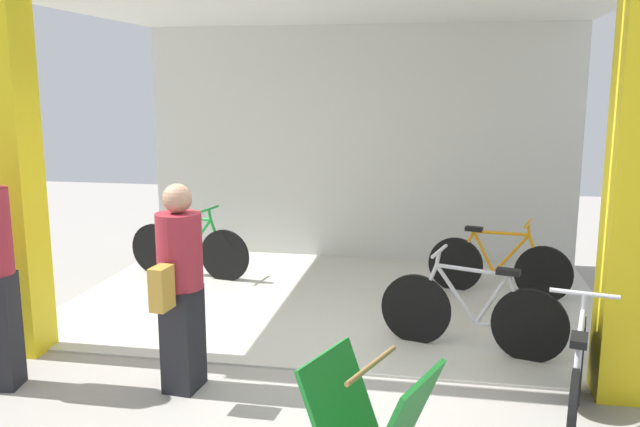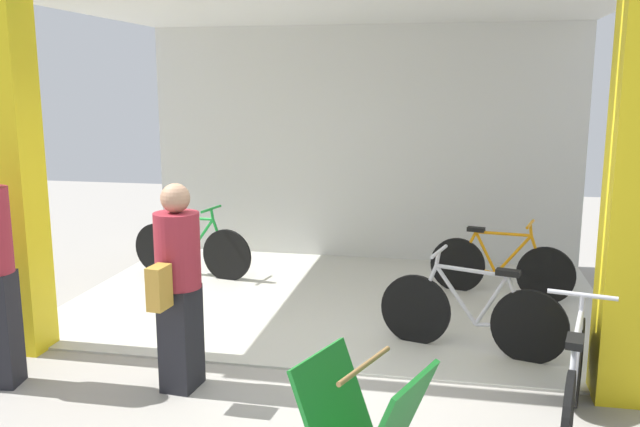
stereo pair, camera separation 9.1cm
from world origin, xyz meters
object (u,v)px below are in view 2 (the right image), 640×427
bicycle_parked_0 (574,386)px  pedestrian_2 (178,285)px  bicycle_inside_0 (500,267)px  bicycle_inside_2 (471,314)px  bicycle_inside_1 (191,249)px

bicycle_parked_0 → pedestrian_2: 2.90m
bicycle_inside_0 → bicycle_parked_0: size_ratio=0.94×
bicycle_inside_2 → bicycle_parked_0: size_ratio=0.98×
bicycle_inside_0 → pedestrian_2: bearing=-132.3°
bicycle_inside_1 → bicycle_inside_2: size_ratio=1.00×
bicycle_inside_1 → pedestrian_2: bearing=-69.6°
bicycle_inside_0 → pedestrian_2: size_ratio=0.96×
bicycle_parked_0 → pedestrian_2: size_ratio=1.02×
bicycle_inside_0 → pedestrian_2: pedestrian_2 is taller
bicycle_parked_0 → pedestrian_2: pedestrian_2 is taller
bicycle_inside_2 → bicycle_parked_0: 1.47m
bicycle_inside_0 → bicycle_inside_1: bearing=178.7°
bicycle_inside_0 → bicycle_parked_0: 3.03m
bicycle_inside_0 → bicycle_parked_0: (0.28, -3.02, 0.02)m
bicycle_inside_0 → bicycle_inside_2: bearing=-101.8°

